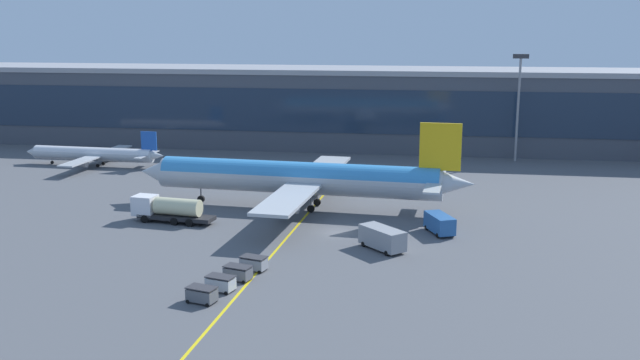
% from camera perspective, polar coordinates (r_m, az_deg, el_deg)
% --- Properties ---
extents(ground_plane, '(700.00, 700.00, 0.00)m').
position_cam_1_polar(ground_plane, '(87.32, 1.33, -4.19)').
color(ground_plane, '#515459').
extents(apron_lead_in_line, '(3.85, 79.93, 0.01)m').
position_cam_1_polar(apron_lead_in_line, '(90.03, -1.85, -3.68)').
color(apron_lead_in_line, yellow).
rests_on(apron_lead_in_line, ground_plane).
extents(terminal_building, '(179.41, 19.08, 16.15)m').
position_cam_1_polar(terminal_building, '(148.94, 1.14, 5.82)').
color(terminal_building, '#424751').
rests_on(terminal_building, ground_plane).
extents(main_airliner, '(47.10, 37.41, 12.37)m').
position_cam_1_polar(main_airliner, '(97.73, -1.67, 0.18)').
color(main_airliner, '#B2B7BC').
rests_on(main_airliner, ground_plane).
extents(fuel_tanker, '(11.03, 3.86, 3.25)m').
position_cam_1_polar(fuel_tanker, '(93.45, -12.01, -2.25)').
color(fuel_tanker, '#232326').
rests_on(fuel_tanker, ground_plane).
extents(lavatory_truck, '(5.69, 5.77, 2.50)m').
position_cam_1_polar(lavatory_truck, '(80.76, 4.92, -4.55)').
color(lavatory_truck, gray).
rests_on(lavatory_truck, ground_plane).
extents(crew_van, '(3.92, 5.42, 2.30)m').
position_cam_1_polar(crew_van, '(87.67, 9.52, -3.39)').
color(crew_van, '#285B9E').
rests_on(crew_van, ground_plane).
extents(baggage_cart_0, '(2.96, 2.20, 1.48)m').
position_cam_1_polar(baggage_cart_0, '(66.58, -9.38, -8.96)').
color(baggage_cart_0, '#595B60').
rests_on(baggage_cart_0, ground_plane).
extents(baggage_cart_1, '(2.96, 2.20, 1.48)m').
position_cam_1_polar(baggage_cart_1, '(69.09, -7.91, -8.11)').
color(baggage_cart_1, '#B2B7BC').
rests_on(baggage_cart_1, ground_plane).
extents(baggage_cart_2, '(2.96, 2.20, 1.48)m').
position_cam_1_polar(baggage_cart_2, '(71.65, -6.55, -7.32)').
color(baggage_cart_2, '#595B60').
rests_on(baggage_cart_2, ground_plane).
extents(baggage_cart_3, '(2.96, 2.20, 1.48)m').
position_cam_1_polar(baggage_cart_3, '(74.26, -5.29, -6.58)').
color(baggage_cart_3, gray).
rests_on(baggage_cart_3, ground_plane).
extents(commuter_jet_near, '(27.01, 21.52, 6.55)m').
position_cam_1_polar(commuter_jet_near, '(134.09, -17.55, 2.00)').
color(commuter_jet_near, '#B2B7BC').
rests_on(commuter_jet_near, ground_plane).
extents(apron_light_mast_0, '(2.80, 0.50, 19.59)m').
position_cam_1_polar(apron_light_mast_0, '(136.14, 15.51, 6.31)').
color(apron_light_mast_0, gray).
rests_on(apron_light_mast_0, ground_plane).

